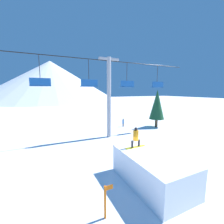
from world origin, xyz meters
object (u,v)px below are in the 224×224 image
(trail_marker, at_px, (105,201))
(snow_ramp, at_px, (152,169))
(pine_tree_near, at_px, (157,105))
(snowboarder, at_px, (136,138))
(distant_skier, at_px, (123,122))

(trail_marker, bearing_deg, snow_ramp, 17.95)
(pine_tree_near, xyz_separation_m, trail_marker, (-13.25, -11.70, -2.55))
(snowboarder, xyz_separation_m, distant_skier, (5.63, 11.47, -1.73))
(snowboarder, relative_size, pine_tree_near, 0.26)
(pine_tree_near, height_order, trail_marker, pine_tree_near)
(trail_marker, relative_size, distant_skier, 1.21)
(snowboarder, distance_m, distant_skier, 12.90)
(pine_tree_near, height_order, distant_skier, pine_tree_near)
(snowboarder, height_order, pine_tree_near, pine_tree_near)
(snow_ramp, relative_size, snowboarder, 3.23)
(snowboarder, relative_size, distant_skier, 1.19)
(snowboarder, height_order, trail_marker, snowboarder)
(snowboarder, distance_m, pine_tree_near, 13.66)
(snow_ramp, distance_m, snowboarder, 2.08)
(snowboarder, xyz_separation_m, trail_marker, (-3.20, -2.50, -1.60))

